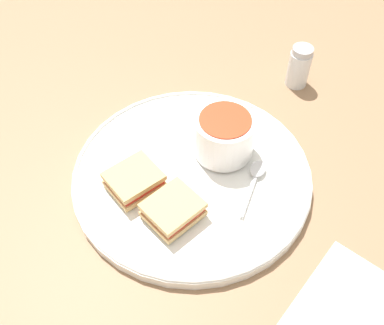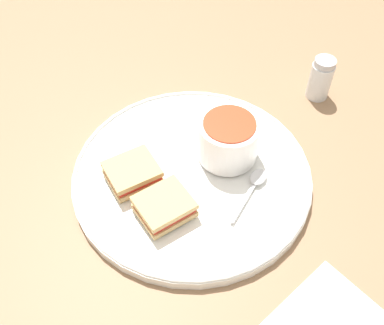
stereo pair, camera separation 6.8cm
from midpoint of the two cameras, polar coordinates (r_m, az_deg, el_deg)
The scene contains 7 objects.
ground_plane at distance 0.71m, azimuth -2.73°, elevation -2.24°, with size 2.40×2.40×0.00m, color #8E6B4C.
plate at distance 0.70m, azimuth -2.76°, elevation -1.70°, with size 0.37×0.37×0.02m.
soup_bowl at distance 0.70m, azimuth 1.32°, elevation 3.36°, with size 0.09×0.09×0.07m.
spoon at distance 0.69m, azimuth 5.43°, elevation -1.47°, with size 0.09×0.09×0.01m.
sandwich_half_near at distance 0.68m, azimuth -10.24°, elevation -2.40°, with size 0.08×0.09×0.03m.
sandwich_half_far at distance 0.64m, azimuth -5.49°, elevation -6.16°, with size 0.09×0.09×0.03m.
salt_shaker at distance 0.86m, azimuth 11.23°, elevation 11.74°, with size 0.04×0.04×0.08m.
Camera 1 is at (0.40, -0.17, 0.57)m, focal length 42.00 mm.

